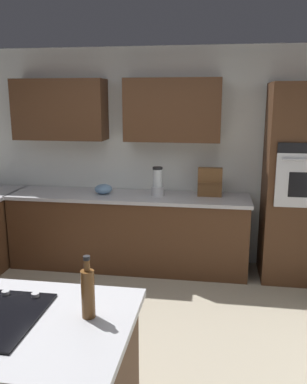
# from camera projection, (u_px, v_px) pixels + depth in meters

# --- Properties ---
(ground_plane) EXTENTS (14.00, 14.00, 0.00)m
(ground_plane) POSITION_uv_depth(u_px,v_px,m) (97.00, 351.00, 3.30)
(ground_plane) COLOR #9E937F
(wall_back) EXTENTS (6.00, 0.44, 2.60)m
(wall_back) POSITION_uv_depth(u_px,v_px,m) (135.00, 145.00, 4.95)
(wall_back) COLOR silver
(wall_back) RESTS_ON ground
(lower_cabinets_back) EXTENTS (2.80, 0.60, 0.86)m
(lower_cabinets_back) POSITION_uv_depth(u_px,v_px,m) (129.00, 233.00, 4.87)
(lower_cabinets_back) COLOR #472B19
(lower_cabinets_back) RESTS_ON ground
(countertop_back) EXTENTS (2.84, 0.64, 0.04)m
(countertop_back) POSITION_uv_depth(u_px,v_px,m) (128.00, 196.00, 4.77)
(countertop_back) COLOR #B2B2B7
(countertop_back) RESTS_ON lower_cabinets_back
(wall_oven) EXTENTS (0.80, 0.66, 2.17)m
(wall_oven) POSITION_uv_depth(u_px,v_px,m) (302.00, 184.00, 4.43)
(wall_oven) COLOR #472B19
(wall_oven) RESTS_ON ground
(blender) EXTENTS (0.15, 0.15, 0.34)m
(blender) POSITION_uv_depth(u_px,v_px,m) (158.00, 183.00, 4.69)
(blender) COLOR silver
(blender) RESTS_ON countertop_back
(mixing_bowl) EXTENTS (0.21, 0.21, 0.12)m
(mixing_bowl) POSITION_uv_depth(u_px,v_px,m) (103.00, 189.00, 4.81)
(mixing_bowl) COLOR #668CB2
(mixing_bowl) RESTS_ON countertop_back
(spice_rack) EXTENTS (0.28, 0.11, 0.33)m
(spice_rack) POSITION_uv_depth(u_px,v_px,m) (210.00, 182.00, 4.67)
(spice_rack) COLOR brown
(spice_rack) RESTS_ON countertop_back
(second_bottle) EXTENTS (0.07, 0.07, 0.34)m
(second_bottle) POSITION_uv_depth(u_px,v_px,m) (88.00, 292.00, 2.07)
(second_bottle) COLOR brown
(second_bottle) RESTS_ON island_top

